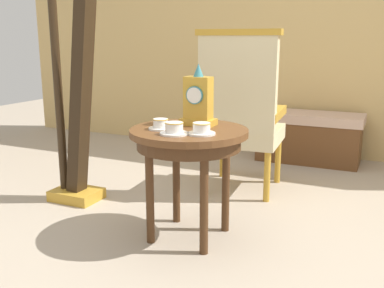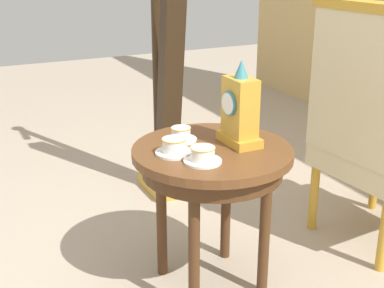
{
  "view_description": "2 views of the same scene",
  "coord_description": "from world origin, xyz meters",
  "px_view_note": "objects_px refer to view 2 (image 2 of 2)",
  "views": [
    {
      "loc": [
        0.98,
        -2.01,
        1.07
      ],
      "look_at": [
        0.04,
        0.02,
        0.54
      ],
      "focal_mm": 41.43,
      "sensor_mm": 36.0,
      "label": 1
    },
    {
      "loc": [
        1.74,
        -0.87,
        1.35
      ],
      "look_at": [
        -0.08,
        0.02,
        0.61
      ],
      "focal_mm": 50.65,
      "sensor_mm": 36.0,
      "label": 2
    }
  ],
  "objects_px": {
    "teacup_left": "(181,135)",
    "armchair": "(374,125)",
    "harp": "(167,66)",
    "mantel_clock": "(240,111)",
    "teacup_right": "(174,147)",
    "side_table": "(212,167)",
    "teacup_center": "(203,155)"
  },
  "relations": [
    {
      "from": "mantel_clock",
      "to": "armchair",
      "type": "relative_size",
      "value": 0.29
    },
    {
      "from": "teacup_center",
      "to": "harp",
      "type": "bearing_deg",
      "value": 163.3
    },
    {
      "from": "teacup_center",
      "to": "harp",
      "type": "height_order",
      "value": "harp"
    },
    {
      "from": "teacup_left",
      "to": "armchair",
      "type": "height_order",
      "value": "armchair"
    },
    {
      "from": "harp",
      "to": "teacup_center",
      "type": "bearing_deg",
      "value": -16.7
    },
    {
      "from": "mantel_clock",
      "to": "teacup_right",
      "type": "bearing_deg",
      "value": -91.85
    },
    {
      "from": "teacup_center",
      "to": "mantel_clock",
      "type": "bearing_deg",
      "value": 117.76
    },
    {
      "from": "harp",
      "to": "side_table",
      "type": "bearing_deg",
      "value": -12.71
    },
    {
      "from": "side_table",
      "to": "teacup_right",
      "type": "height_order",
      "value": "teacup_right"
    },
    {
      "from": "side_table",
      "to": "teacup_center",
      "type": "relative_size",
      "value": 4.51
    },
    {
      "from": "teacup_right",
      "to": "armchair",
      "type": "xyz_separation_m",
      "value": [
        0.02,
        0.98,
        -0.05
      ]
    },
    {
      "from": "armchair",
      "to": "harp",
      "type": "height_order",
      "value": "harp"
    },
    {
      "from": "teacup_right",
      "to": "armchair",
      "type": "bearing_deg",
      "value": 88.68
    },
    {
      "from": "teacup_left",
      "to": "armchair",
      "type": "bearing_deg",
      "value": 80.83
    },
    {
      "from": "mantel_clock",
      "to": "armchair",
      "type": "height_order",
      "value": "armchair"
    },
    {
      "from": "mantel_clock",
      "to": "harp",
      "type": "xyz_separation_m",
      "value": [
        -0.92,
        0.09,
        -0.0
      ]
    },
    {
      "from": "side_table",
      "to": "teacup_left",
      "type": "height_order",
      "value": "teacup_left"
    },
    {
      "from": "teacup_left",
      "to": "teacup_right",
      "type": "bearing_deg",
      "value": -35.03
    },
    {
      "from": "teacup_right",
      "to": "mantel_clock",
      "type": "distance_m",
      "value": 0.3
    },
    {
      "from": "armchair",
      "to": "harp",
      "type": "relative_size",
      "value": 0.62
    },
    {
      "from": "teacup_center",
      "to": "armchair",
      "type": "xyz_separation_m",
      "value": [
        -0.1,
        0.92,
        -0.05
      ]
    },
    {
      "from": "side_table",
      "to": "teacup_center",
      "type": "height_order",
      "value": "teacup_center"
    },
    {
      "from": "teacup_left",
      "to": "mantel_clock",
      "type": "height_order",
      "value": "mantel_clock"
    },
    {
      "from": "side_table",
      "to": "mantel_clock",
      "type": "distance_m",
      "value": 0.24
    },
    {
      "from": "armchair",
      "to": "teacup_left",
      "type": "bearing_deg",
      "value": -99.17
    },
    {
      "from": "teacup_center",
      "to": "mantel_clock",
      "type": "xyz_separation_m",
      "value": [
        -0.12,
        0.22,
        0.11
      ]
    },
    {
      "from": "armchair",
      "to": "teacup_center",
      "type": "bearing_deg",
      "value": -83.65
    },
    {
      "from": "armchair",
      "to": "harp",
      "type": "bearing_deg",
      "value": -146.79
    },
    {
      "from": "armchair",
      "to": "mantel_clock",
      "type": "bearing_deg",
      "value": -91.11
    },
    {
      "from": "teacup_left",
      "to": "armchair",
      "type": "relative_size",
      "value": 0.11
    },
    {
      "from": "teacup_left",
      "to": "teacup_center",
      "type": "relative_size",
      "value": 0.91
    },
    {
      "from": "teacup_center",
      "to": "harp",
      "type": "relative_size",
      "value": 0.08
    }
  ]
}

